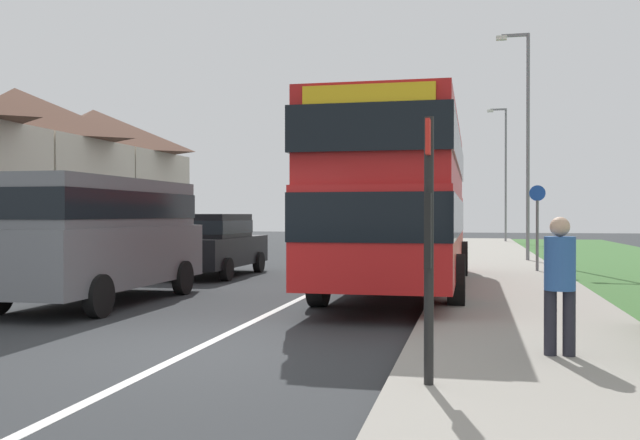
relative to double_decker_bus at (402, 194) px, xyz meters
The scene contains 11 objects.
ground_plane 7.89m from the double_decker_bus, 104.22° to the right, with size 120.00×120.00×0.00m, color #2D3033.
lane_marking_centre 2.91m from the double_decker_bus, 161.03° to the left, with size 0.14×60.00×0.01m, color silver.
pavement_near_side 3.41m from the double_decker_bus, 30.20° to the right, with size 3.20×68.00×0.12m, color gray.
double_decker_bus is the anchor object (origin of this frame).
parked_van_grey 6.39m from the double_decker_bus, 148.59° to the right, with size 2.11×5.50×2.37m.
parked_car_black 6.24m from the double_decker_bus, 152.90° to the left, with size 1.88×4.46×1.71m.
pedestrian_at_stop 7.76m from the double_decker_bus, 71.13° to the right, with size 0.34×0.34×1.67m.
bus_stop_sign 9.00m from the double_decker_bus, 82.74° to the right, with size 0.09×0.52×2.60m.
cycle_route_sign 6.09m from the double_decker_bus, 56.95° to the left, with size 0.44×0.08×2.52m.
street_lamp_mid 10.67m from the double_decker_bus, 71.53° to the left, with size 1.14×0.20×7.98m.
street_lamp_far 27.91m from the double_decker_bus, 83.12° to the left, with size 1.14×0.20×8.00m.
Camera 1 is at (3.40, -8.12, 1.69)m, focal length 39.46 mm.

